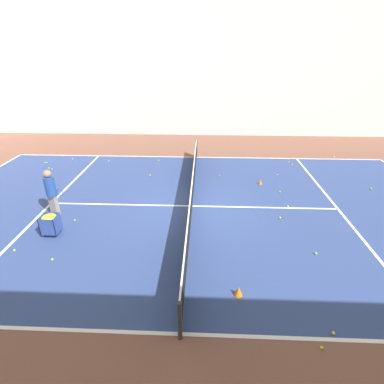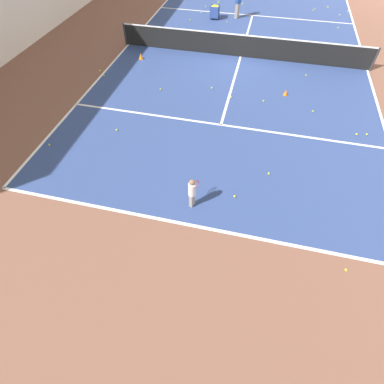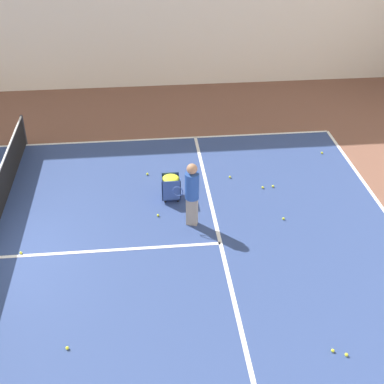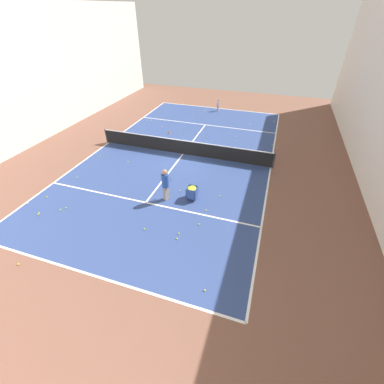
{
  "view_description": "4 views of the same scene",
  "coord_description": "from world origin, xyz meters",
  "px_view_note": "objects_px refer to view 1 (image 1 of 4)",
  "views": [
    {
      "loc": [
        -10.43,
        -0.45,
        5.65
      ],
      "look_at": [
        0.0,
        0.0,
        0.62
      ],
      "focal_mm": 28.0,
      "sensor_mm": 36.0,
      "label": 1
    },
    {
      "loc": [
        1.09,
        -14.88,
        6.79
      ],
      "look_at": [
        -0.16,
        -9.65,
        0.58
      ],
      "focal_mm": 28.0,
      "sensor_mm": 36.0,
      "label": 2
    },
    {
      "loc": [
        10.43,
        3.91,
        8.27
      ],
      "look_at": [
        -0.91,
        5.07,
        0.99
      ],
      "focal_mm": 50.0,
      "sensor_mm": 36.0,
      "label": 3
    },
    {
      "loc": [
        -5.55,
        14.88,
        8.27
      ],
      "look_at": [
        -2.18,
        4.61,
        0.43
      ],
      "focal_mm": 24.0,
      "sensor_mm": 36.0,
      "label": 4
    }
  ],
  "objects_px": {
    "coach_at_net": "(51,190)",
    "training_cone_1": "(238,291)",
    "ball_cart": "(50,221)",
    "training_cone_0": "(260,182)",
    "tennis_net": "(192,194)"
  },
  "relations": [
    {
      "from": "coach_at_net",
      "to": "training_cone_1",
      "type": "height_order",
      "value": "coach_at_net"
    },
    {
      "from": "coach_at_net",
      "to": "ball_cart",
      "type": "relative_size",
      "value": 2.46
    },
    {
      "from": "ball_cart",
      "to": "training_cone_0",
      "type": "relative_size",
      "value": 3.15
    },
    {
      "from": "training_cone_0",
      "to": "training_cone_1",
      "type": "bearing_deg",
      "value": 166.44
    },
    {
      "from": "ball_cart",
      "to": "training_cone_1",
      "type": "xyz_separation_m",
      "value": [
        -2.52,
        -5.98,
        -0.37
      ]
    },
    {
      "from": "coach_at_net",
      "to": "tennis_net",
      "type": "bearing_deg",
      "value": 28.46
    },
    {
      "from": "coach_at_net",
      "to": "ball_cart",
      "type": "height_order",
      "value": "coach_at_net"
    },
    {
      "from": "coach_at_net",
      "to": "training_cone_1",
      "type": "bearing_deg",
      "value": -12.19
    },
    {
      "from": "tennis_net",
      "to": "coach_at_net",
      "type": "bearing_deg",
      "value": 100.16
    },
    {
      "from": "coach_at_net",
      "to": "ball_cart",
      "type": "xyz_separation_m",
      "value": [
        -1.27,
        -0.46,
        -0.52
      ]
    },
    {
      "from": "coach_at_net",
      "to": "training_cone_0",
      "type": "relative_size",
      "value": 7.75
    },
    {
      "from": "training_cone_1",
      "to": "coach_at_net",
      "type": "bearing_deg",
      "value": 59.52
    },
    {
      "from": "coach_at_net",
      "to": "training_cone_1",
      "type": "relative_size",
      "value": 6.67
    },
    {
      "from": "training_cone_0",
      "to": "training_cone_1",
      "type": "xyz_separation_m",
      "value": [
        -6.96,
        1.68,
        0.02
      ]
    },
    {
      "from": "coach_at_net",
      "to": "training_cone_1",
      "type": "xyz_separation_m",
      "value": [
        -3.79,
        -6.44,
        -0.89
      ]
    }
  ]
}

